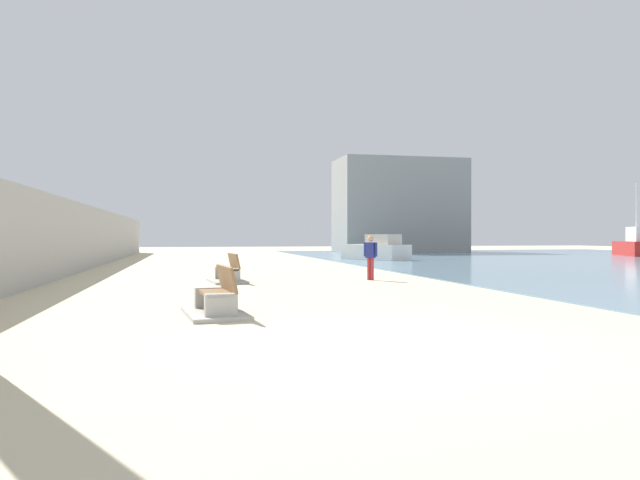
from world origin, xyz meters
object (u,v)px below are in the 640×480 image
object	(u,v)px
bench_near	(216,304)
bench_far	(228,275)
boat_far_right	(639,245)
person_walking	(371,254)
boat_outer	(377,250)

from	to	relation	value
bench_near	bench_far	xyz separation A→B (m)	(0.76, 8.38, 0.00)
bench_far	bench_near	bearing A→B (deg)	-95.20
bench_far	boat_far_right	size ratio (longest dim) A/B	0.36
bench_far	boat_far_right	distance (m)	37.97
bench_near	person_walking	bearing A→B (deg)	55.33
boat_outer	boat_far_right	distance (m)	22.30
boat_far_right	bench_near	bearing A→B (deg)	-140.44
bench_far	boat_outer	size ratio (longest dim) A/B	0.46
boat_outer	boat_far_right	bearing A→B (deg)	7.27
bench_far	boat_outer	xyz separation A→B (m)	(10.59, 16.45, 0.43)
boat_far_right	person_walking	bearing A→B (deg)	-145.13
bench_far	boat_far_right	xyz separation A→B (m)	(32.71, 19.27, 0.63)
bench_near	person_walking	world-z (taller)	person_walking
bench_near	bench_far	world-z (taller)	same
person_walking	boat_far_right	xyz separation A→B (m)	(27.70, 19.30, -0.04)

